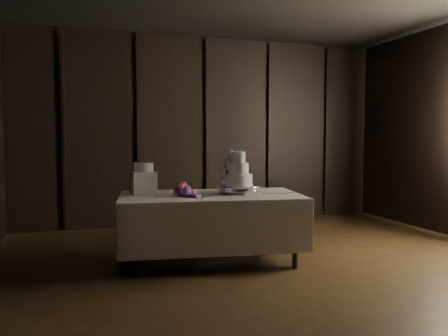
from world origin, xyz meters
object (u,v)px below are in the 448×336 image
(wedding_cake, at_px, (236,172))
(box_pedestal, at_px, (143,183))
(display_table, at_px, (211,225))
(cake_stand, at_px, (238,189))
(bouquet, at_px, (184,191))
(small_cake, at_px, (143,168))

(wedding_cake, height_order, box_pedestal, wedding_cake)
(box_pedestal, bearing_deg, display_table, -19.44)
(cake_stand, xyz_separation_m, wedding_cake, (-0.03, -0.02, 0.19))
(box_pedestal, bearing_deg, cake_stand, -14.26)
(display_table, height_order, bouquet, bouquet)
(wedding_cake, relative_size, box_pedestal, 1.46)
(display_table, height_order, wedding_cake, wedding_cake)
(small_cake, bearing_deg, cake_stand, -14.26)
(bouquet, distance_m, small_cake, 0.55)
(cake_stand, relative_size, small_cake, 2.12)
(wedding_cake, bearing_deg, cake_stand, 49.13)
(bouquet, xyz_separation_m, small_cake, (-0.40, 0.30, 0.24))
(bouquet, bearing_deg, box_pedestal, 142.81)
(display_table, relative_size, box_pedestal, 8.15)
(cake_stand, bearing_deg, display_table, 178.23)
(cake_stand, distance_m, box_pedestal, 1.06)
(small_cake, bearing_deg, box_pedestal, 0.00)
(box_pedestal, relative_size, small_cake, 1.14)
(wedding_cake, height_order, bouquet, wedding_cake)
(display_table, xyz_separation_m, box_pedestal, (-0.71, 0.25, 0.47))
(wedding_cake, distance_m, small_cake, 1.04)
(display_table, distance_m, wedding_cake, 0.65)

